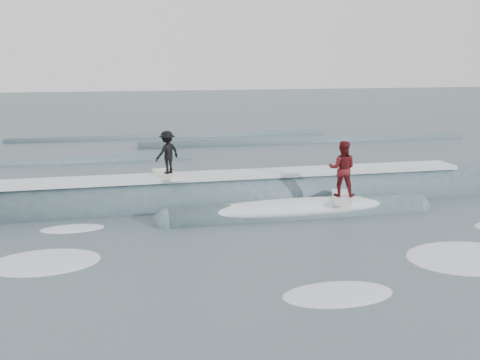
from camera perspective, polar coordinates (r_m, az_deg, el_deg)
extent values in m
plane|color=#3D4F5A|center=(16.27, 2.57, -6.35)|extent=(160.00, 160.00, 0.00)
cylinder|color=#38545F|center=(20.33, -0.61, -2.42)|extent=(20.36, 2.04, 2.04)
sphere|color=#38545F|center=(24.47, 23.42, -0.87)|extent=(2.04, 2.04, 2.04)
cylinder|color=#38545F|center=(18.75, 6.19, -3.81)|extent=(9.00, 1.07, 1.07)
sphere|color=#38545F|center=(17.87, -7.67, -4.69)|extent=(1.07, 1.07, 1.07)
sphere|color=#38545F|center=(20.59, 18.16, -2.87)|extent=(1.07, 1.07, 1.07)
cube|color=white|center=(20.08, -0.61, 0.58)|extent=(18.00, 1.30, 0.14)
ellipsoid|color=white|center=(18.67, 6.21, -2.93)|extent=(7.60, 1.30, 0.60)
cube|color=white|center=(19.71, -7.69, 0.59)|extent=(1.09, 2.07, 0.10)
imported|color=black|center=(19.55, -7.76, 2.96)|extent=(1.15, 1.06, 1.55)
cube|color=white|center=(19.14, 10.72, -1.80)|extent=(1.15, 2.07, 0.10)
imported|color=#581014|center=(18.92, 10.85, 1.20)|extent=(1.17, 1.06, 1.95)
ellipsoid|color=white|center=(15.44, -20.20, -8.22)|extent=(3.07, 2.09, 0.10)
ellipsoid|color=white|center=(18.07, -17.46, -4.98)|extent=(1.64, 1.12, 0.10)
ellipsoid|color=white|center=(16.09, 23.07, -7.62)|extent=(3.11, 2.12, 0.10)
ellipsoid|color=white|center=(12.87, 10.40, -11.89)|extent=(2.33, 1.59, 0.10)
cylinder|color=#38545F|center=(35.31, 7.32, 3.98)|extent=(22.00, 0.80, 0.80)
cylinder|color=#38545F|center=(37.38, -7.10, 4.47)|extent=(22.00, 0.60, 0.60)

